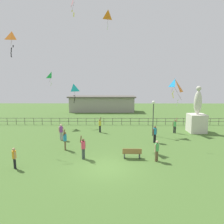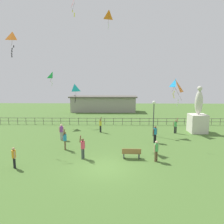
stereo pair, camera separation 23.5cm
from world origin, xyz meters
name	(u,v)px [view 2 (the right image)]	position (x,y,z in m)	size (l,w,h in m)	color
ground_plane	(106,167)	(0.00, 0.00, 0.00)	(80.00, 80.00, 0.00)	#476B2D
statue_monument	(198,119)	(10.36, 10.08, 1.63)	(1.91, 1.91, 5.47)	beige
lamppost	(154,110)	(4.84, 8.36, 2.90)	(0.36, 0.36, 3.94)	#38383D
park_bench	(131,153)	(1.94, 1.68, 0.46)	(1.51, 0.45, 0.85)	olive
person_0	(83,147)	(-1.89, 1.58, 0.97)	(0.41, 0.46, 1.94)	#3F4C47
person_1	(65,139)	(-3.81, 3.66, 0.97)	(0.30, 0.52, 1.93)	brown
person_2	(14,156)	(-6.44, -0.24, 0.87)	(0.34, 0.36, 1.51)	black
person_3	(100,125)	(-1.12, 9.83, 0.95)	(0.34, 0.51, 1.88)	black
person_4	(61,131)	(-4.91, 6.64, 0.97)	(0.48, 0.31, 1.68)	#99999E
person_5	(155,133)	(4.57, 5.87, 0.98)	(0.44, 0.32, 1.70)	black
person_6	(156,150)	(3.78, 1.17, 0.94)	(0.41, 0.34, 1.63)	brown
person_7	(175,125)	(7.64, 9.58, 0.93)	(0.47, 0.38, 1.86)	black
kite_0	(74,89)	(-4.84, 13.50, 5.02)	(1.05, 0.98, 2.49)	#19B2B2
kite_1	(53,76)	(-7.70, 13.60, 6.72)	(0.78, 1.19, 1.86)	#1EB759
kite_2	(176,84)	(7.67, 10.34, 5.74)	(0.81, 1.22, 2.29)	#198CD1
kite_3	(75,2)	(-3.55, 8.58, 14.04)	(0.69, 1.23, 1.96)	red
kite_4	(109,15)	(-0.20, 13.13, 14.13)	(0.97, 0.68, 2.36)	orange
kite_5	(13,38)	(-8.68, 5.40, 9.90)	(0.81, 0.81, 2.25)	orange
kite_6	(174,87)	(5.94, 4.81, 5.57)	(1.22, 1.34, 2.42)	orange
waterfront_railing	(109,120)	(-0.30, 14.00, 0.62)	(36.06, 0.06, 0.95)	#4C4742
pavilion_building	(103,104)	(-1.77, 26.00, 1.55)	(12.97, 3.87, 3.04)	gray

